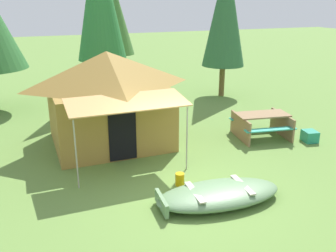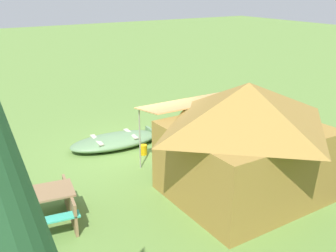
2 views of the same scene
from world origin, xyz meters
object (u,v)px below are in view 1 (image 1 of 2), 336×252
at_px(picnic_table, 262,123).
at_px(pine_tree_back_right, 225,11).
at_px(canvas_cabin_tent, 109,97).
at_px(beached_rowboat, 218,194).
at_px(pine_tree_side, 116,21).
at_px(fuel_can, 180,179).
at_px(cooler_box, 310,136).

bearing_deg(picnic_table, pine_tree_back_right, 74.58).
bearing_deg(canvas_cabin_tent, picnic_table, -15.40).
xyz_separation_m(canvas_cabin_tent, pine_tree_back_right, (6.06, 3.94, 2.26)).
height_order(beached_rowboat, pine_tree_side, pine_tree_side).
bearing_deg(picnic_table, canvas_cabin_tent, 164.60).
xyz_separation_m(beached_rowboat, fuel_can, (-0.48, 1.03, -0.04)).
distance_m(beached_rowboat, fuel_can, 1.14).
xyz_separation_m(canvas_cabin_tent, fuel_can, (0.90, -3.35, -1.30)).
height_order(cooler_box, fuel_can, cooler_box).
relative_size(beached_rowboat, pine_tree_side, 0.60).
xyz_separation_m(beached_rowboat, cooler_box, (4.42, 2.22, -0.02)).
distance_m(beached_rowboat, pine_tree_side, 13.11).
bearing_deg(beached_rowboat, pine_tree_side, 85.79).
distance_m(pine_tree_back_right, pine_tree_side, 5.81).
bearing_deg(pine_tree_side, canvas_cabin_tent, -105.53).
xyz_separation_m(cooler_box, pine_tree_back_right, (0.25, 6.11, 3.54)).
relative_size(cooler_box, fuel_can, 1.47).
relative_size(fuel_can, pine_tree_back_right, 0.05).
relative_size(canvas_cabin_tent, pine_tree_back_right, 0.72).
relative_size(beached_rowboat, fuel_can, 9.42).
bearing_deg(pine_tree_side, pine_tree_back_right, -49.72).
relative_size(picnic_table, pine_tree_side, 0.38).
distance_m(canvas_cabin_tent, picnic_table, 4.89).
bearing_deg(fuel_can, beached_rowboat, -64.93).
bearing_deg(cooler_box, pine_tree_side, 108.33).
height_order(fuel_can, pine_tree_side, pine_tree_side).
xyz_separation_m(beached_rowboat, canvas_cabin_tent, (-1.38, 4.38, 1.26)).
xyz_separation_m(beached_rowboat, picnic_table, (3.24, 3.11, 0.29)).
bearing_deg(cooler_box, picnic_table, 143.04).
xyz_separation_m(beached_rowboat, pine_tree_side, (0.94, 12.74, 2.97)).
relative_size(canvas_cabin_tent, fuel_can, 14.04).
distance_m(canvas_cabin_tent, pine_tree_back_right, 7.57).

